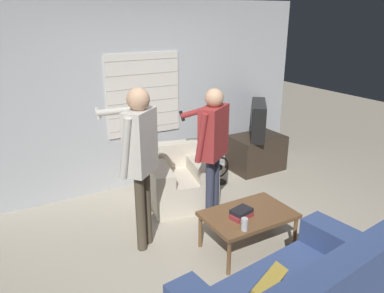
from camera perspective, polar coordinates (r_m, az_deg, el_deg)
The scene contains 12 objects.
ground_plane at distance 4.09m, azimuth 4.29°, elevation -15.70°, with size 16.00×16.00×0.00m, color #B2A893.
wall_back at distance 5.25m, azimuth -7.86°, elevation 7.50°, with size 5.20×0.08×2.55m.
armchair_beige at distance 4.94m, azimuth -2.07°, elevation -5.12°, with size 0.95×1.00×0.72m.
coffee_table at distance 3.98m, azimuth 8.57°, elevation -10.51°, with size 0.92×0.61×0.41m.
tv_stand at distance 6.03m, azimuth 9.77°, elevation -0.93°, with size 0.81×0.56×0.55m.
tv at distance 5.86m, azimuth 10.04°, elevation 4.06°, with size 0.66×0.77×0.54m.
person_left_standing at distance 3.71m, azimuth -8.01°, elevation -0.61°, with size 0.48×0.82×1.71m.
person_right_standing at distance 4.27m, azimuth 3.15°, elevation 1.13°, with size 0.53×0.81×1.59m.
book_stack at distance 3.87m, azimuth 7.54°, elevation -10.05°, with size 0.26×0.20×0.09m.
soda_can at distance 3.65m, azimuth 8.00°, elevation -11.63°, with size 0.07×0.07×0.13m.
spare_remote at distance 3.83m, azimuth 6.92°, elevation -10.90°, with size 0.07×0.14×0.02m.
floor_fan at distance 5.51m, azimuth 4.21°, elevation -3.66°, with size 0.32×0.20×0.40m.
Camera 1 is at (-1.91, -2.74, 2.35)m, focal length 35.00 mm.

